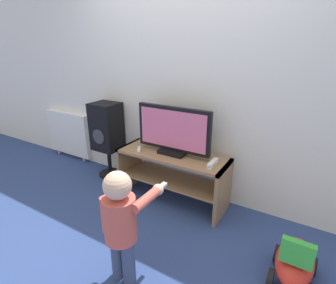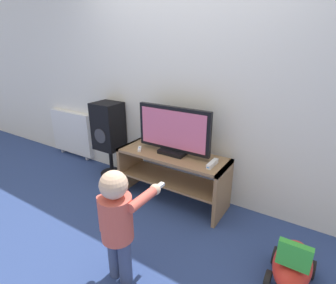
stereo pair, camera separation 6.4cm
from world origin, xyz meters
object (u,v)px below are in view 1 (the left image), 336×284
Objects in this scene: speaker_tower at (107,129)px; ride_on_toy at (295,262)px; television at (173,131)px; game_console at (213,163)px; child at (121,219)px; radiator at (69,133)px; remote_primary at (139,149)px.

speaker_tower reaches higher than ride_on_toy.
game_console is at bearing -7.43° from television.
ride_on_toy is (1.08, 0.61, -0.35)m from child.
ride_on_toy is 0.62× the size of radiator.
television is 1.17m from child.
television is at bearing 101.55° from child.
game_console is 0.84m from remote_primary.
ride_on_toy is at bearing -13.14° from remote_primary.
television is 1.99m from radiator.
speaker_tower is at bearing 163.42° from remote_primary.
remote_primary is 1.16m from child.
television reaches higher than ride_on_toy.
child is (0.23, -1.12, -0.28)m from television.
radiator is (-2.16, 1.32, -0.14)m from child.
game_console is 0.25× the size of radiator.
child reaches higher than radiator.
child is (-0.25, -1.05, -0.06)m from game_console.
game_console is at bearing 3.72° from remote_primary.
speaker_tower is at bearing 136.17° from child.
child is 1.73m from speaker_tower.
game_console is at bearing 76.91° from child.
remote_primary reaches higher than ride_on_toy.
radiator is (-2.41, 0.27, -0.20)m from game_console.
remote_primary is at bearing 166.86° from ride_on_toy.
television is 1.66× the size of ride_on_toy.
television is 0.93× the size of child.
speaker_tower is at bearing 165.89° from ride_on_toy.
television is 0.53m from game_console.
child reaches higher than game_console.
speaker_tower is (-1.49, 0.14, 0.07)m from game_console.
television reaches higher than remote_primary.
television is at bearing 172.57° from game_console.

